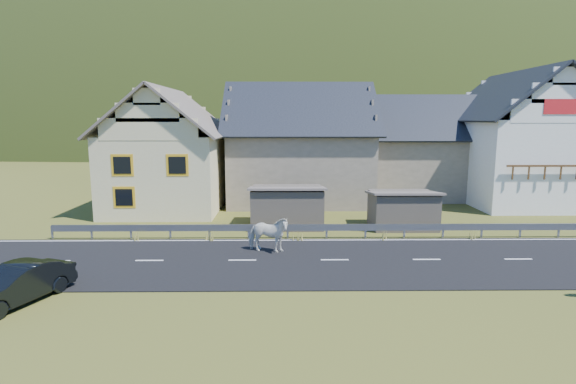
{
  "coord_description": "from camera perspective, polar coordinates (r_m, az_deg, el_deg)",
  "views": [
    {
      "loc": [
        -2.25,
        -18.66,
        6.06
      ],
      "look_at": [
        -1.99,
        2.73,
        2.58
      ],
      "focal_mm": 28.0,
      "sensor_mm": 36.0,
      "label": 1
    }
  ],
  "objects": [
    {
      "name": "road",
      "position": [
        19.74,
        5.96,
        -8.62
      ],
      "size": [
        60.0,
        7.0,
        0.04
      ],
      "primitive_type": "cube",
      "color": "black",
      "rests_on": "ground"
    },
    {
      "name": "house_stone_a",
      "position": [
        33.71,
        1.44,
        6.82
      ],
      "size": [
        10.8,
        9.8,
        8.9
      ],
      "color": "gray",
      "rests_on": "ground"
    },
    {
      "name": "guardrail",
      "position": [
        23.12,
        4.93,
        -4.54
      ],
      "size": [
        28.1,
        0.09,
        0.75
      ],
      "color": "#93969B",
      "rests_on": "ground"
    },
    {
      "name": "car",
      "position": [
        17.64,
        -31.31,
        -10.03
      ],
      "size": [
        2.65,
        4.14,
        1.29
      ],
      "primitive_type": "imported",
      "rotation": [
        0.0,
        0.0,
        -0.36
      ],
      "color": "black",
      "rests_on": "ground"
    },
    {
      "name": "shed_right",
      "position": [
        26.06,
        14.35,
        -2.24
      ],
      "size": [
        3.8,
        2.9,
        2.2
      ],
      "primitive_type": "cube",
      "color": "#61564B",
      "rests_on": "ground"
    },
    {
      "name": "house_cream",
      "position": [
        31.67,
        -14.95,
        5.86
      ],
      "size": [
        7.8,
        9.8,
        8.3
      ],
      "color": "beige",
      "rests_on": "ground"
    },
    {
      "name": "house_stone_b",
      "position": [
        37.43,
        16.9,
        6.06
      ],
      "size": [
        9.8,
        8.8,
        8.1
      ],
      "color": "gray",
      "rests_on": "ground"
    },
    {
      "name": "shed_left",
      "position": [
        25.64,
        -0.12,
        -1.9
      ],
      "size": [
        4.3,
        3.3,
        2.4
      ],
      "primitive_type": "cube",
      "color": "#61564B",
      "rests_on": "ground"
    },
    {
      "name": "horse",
      "position": [
        20.56,
        -2.58,
        -5.35
      ],
      "size": [
        1.36,
        2.15,
        1.68
      ],
      "primitive_type": "imported",
      "rotation": [
        0.0,
        0.0,
        1.33
      ],
      "color": "silver",
      "rests_on": "road"
    },
    {
      "name": "lane_markings",
      "position": [
        19.73,
        5.96,
        -8.55
      ],
      "size": [
        60.0,
        6.6,
        0.01
      ],
      "primitive_type": "cube",
      "color": "silver",
      "rests_on": "road"
    },
    {
      "name": "mountain",
      "position": [
        200.49,
        1.39,
        1.79
      ],
      "size": [
        440.0,
        280.0,
        260.0
      ],
      "primitive_type": "ellipsoid",
      "color": "#24310D",
      "rests_on": "ground"
    },
    {
      "name": "conifer_patch",
      "position": [
        139.05,
        -23.26,
        8.49
      ],
      "size": [
        76.0,
        50.0,
        28.0
      ],
      "primitive_type": "ellipsoid",
      "color": "black",
      "rests_on": "ground"
    },
    {
      "name": "ground",
      "position": [
        19.75,
        5.96,
        -8.68
      ],
      "size": [
        160.0,
        160.0,
        0.0
      ],
      "primitive_type": "plane",
      "color": "#44461A",
      "rests_on": "ground"
    },
    {
      "name": "house_white",
      "position": [
        36.95,
        27.34,
        6.68
      ],
      "size": [
        8.8,
        10.8,
        9.7
      ],
      "color": "white",
      "rests_on": "ground"
    }
  ]
}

